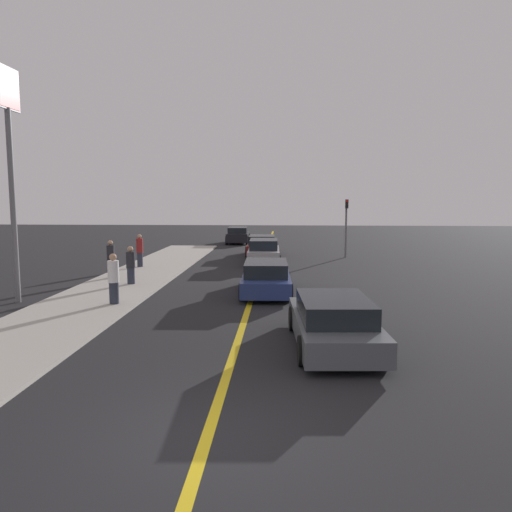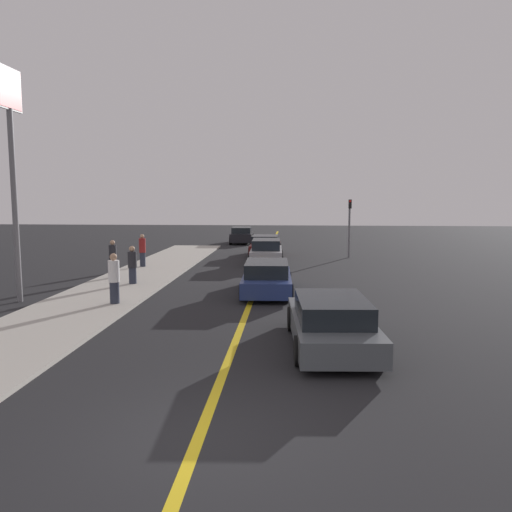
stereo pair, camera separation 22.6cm
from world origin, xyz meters
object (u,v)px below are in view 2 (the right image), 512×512
(pedestrian_near_curb, at_px, (114,278))
(pedestrian_far_standing, at_px, (113,259))
(car_near_right_lane, at_px, (331,322))
(pedestrian_by_sign, at_px, (142,250))
(car_far_distant, at_px, (266,252))
(traffic_light, at_px, (349,222))
(car_parked_left_lot, at_px, (265,246))
(pedestrian_mid_group, at_px, (132,265))
(car_ahead_center, at_px, (267,278))
(roadside_sign, at_px, (11,136))
(car_oncoming_far, at_px, (242,235))

(pedestrian_near_curb, height_order, pedestrian_far_standing, pedestrian_near_curb)
(car_near_right_lane, distance_m, pedestrian_by_sign, 16.03)
(car_far_distant, height_order, traffic_light, traffic_light)
(car_parked_left_lot, xyz_separation_m, pedestrian_mid_group, (-5.04, -11.57, 0.27))
(car_near_right_lane, xyz_separation_m, car_ahead_center, (-1.93, 6.94, -0.01))
(car_near_right_lane, height_order, pedestrian_by_sign, pedestrian_by_sign)
(pedestrian_near_curb, bearing_deg, roadside_sign, 172.32)
(traffic_light, bearing_deg, car_oncoming_far, 129.31)
(car_near_right_lane, relative_size, pedestrian_mid_group, 3.02)
(car_oncoming_far, relative_size, pedestrian_far_standing, 2.29)
(car_near_right_lane, height_order, car_oncoming_far, car_oncoming_far)
(car_oncoming_far, distance_m, pedestrian_far_standing, 18.95)
(car_near_right_lane, height_order, roadside_sign, roadside_sign)
(pedestrian_near_curb, distance_m, pedestrian_far_standing, 5.77)
(pedestrian_by_sign, bearing_deg, car_far_distant, 18.34)
(car_ahead_center, bearing_deg, car_far_distant, 91.29)
(car_parked_left_lot, bearing_deg, pedestrian_far_standing, -122.26)
(car_oncoming_far, xyz_separation_m, roadside_sign, (-5.75, -23.43, 5.21))
(car_near_right_lane, bearing_deg, car_oncoming_far, 96.81)
(car_ahead_center, bearing_deg, pedestrian_by_sign, 135.25)
(car_ahead_center, bearing_deg, traffic_light, 67.58)
(car_near_right_lane, bearing_deg, pedestrian_mid_group, 129.93)
(pedestrian_near_curb, height_order, roadside_sign, roadside_sign)
(pedestrian_near_curb, xyz_separation_m, pedestrian_far_standing, (-2.00, 5.42, -0.01))
(car_near_right_lane, relative_size, car_ahead_center, 1.03)
(roadside_sign, bearing_deg, pedestrian_near_curb, -7.68)
(car_far_distant, xyz_separation_m, pedestrian_mid_group, (-5.32, -7.32, 0.22))
(car_near_right_lane, relative_size, roadside_sign, 0.59)
(pedestrian_mid_group, distance_m, pedestrian_far_standing, 2.01)
(car_oncoming_far, distance_m, pedestrian_mid_group, 20.16)
(car_far_distant, height_order, car_oncoming_far, car_far_distant)
(pedestrian_far_standing, relative_size, roadside_sign, 0.21)
(pedestrian_by_sign, bearing_deg, car_parked_left_lot, 46.01)
(car_near_right_lane, distance_m, traffic_light, 19.15)
(pedestrian_mid_group, height_order, pedestrian_far_standing, pedestrian_far_standing)
(car_oncoming_far, bearing_deg, car_ahead_center, -83.73)
(car_near_right_lane, bearing_deg, roadside_sign, 152.90)
(car_ahead_center, distance_m, pedestrian_near_curb, 5.80)
(car_near_right_lane, xyz_separation_m, traffic_light, (2.61, 18.90, 1.62))
(pedestrian_by_sign, xyz_separation_m, traffic_light, (11.42, 5.52, 1.28))
(car_oncoming_far, height_order, pedestrian_by_sign, pedestrian_by_sign)
(car_ahead_center, xyz_separation_m, car_oncoming_far, (-3.06, 21.24, 0.04))
(pedestrian_far_standing, xyz_separation_m, pedestrian_by_sign, (0.25, 3.71, 0.00))
(car_parked_left_lot, xyz_separation_m, pedestrian_far_standing, (-6.42, -10.09, 0.33))
(car_ahead_center, bearing_deg, car_near_right_lane, -76.05)
(roadside_sign, bearing_deg, car_far_distant, 52.12)
(car_near_right_lane, height_order, pedestrian_far_standing, pedestrian_far_standing)
(car_far_distant, height_order, pedestrian_near_curb, pedestrian_near_curb)
(pedestrian_near_curb, xyz_separation_m, roadside_sign, (-3.68, 0.50, 4.90))
(pedestrian_near_curb, bearing_deg, pedestrian_mid_group, 99.05)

